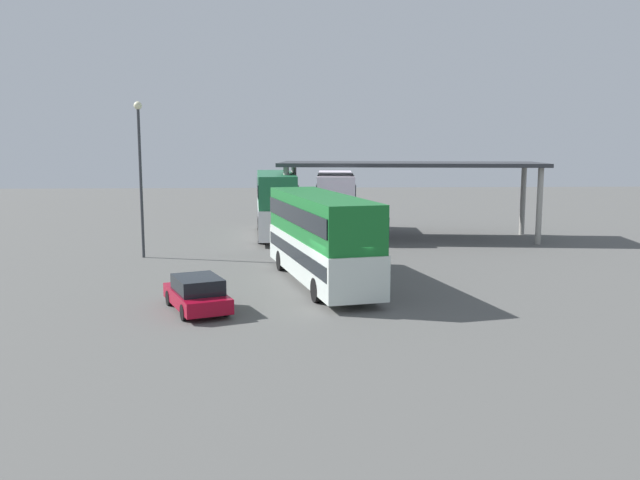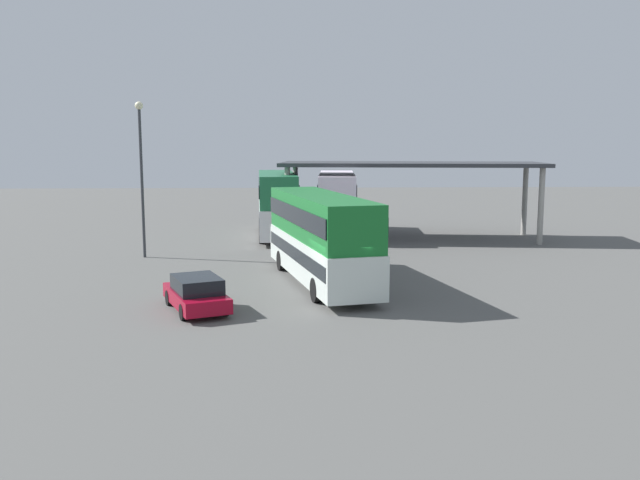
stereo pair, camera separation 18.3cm
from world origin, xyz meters
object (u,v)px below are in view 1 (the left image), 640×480
(double_decker_main, at_px, (320,235))
(parked_hatchback, at_px, (197,294))
(lamppost_tall, at_px, (140,162))
(double_decker_mid_row, at_px, (335,201))
(double_decker_near_canopy, at_px, (276,202))

(double_decker_main, distance_m, parked_hatchback, 7.07)
(parked_hatchback, bearing_deg, lamppost_tall, -1.24)
(double_decker_mid_row, distance_m, lamppost_tall, 14.78)
(double_decker_main, bearing_deg, double_decker_mid_row, -19.08)
(parked_hatchback, distance_m, lamppost_tall, 13.84)
(parked_hatchback, bearing_deg, double_decker_near_canopy, -29.42)
(double_decker_mid_row, bearing_deg, lamppost_tall, 131.42)
(lamppost_tall, bearing_deg, double_decker_mid_row, 37.71)
(double_decker_near_canopy, bearing_deg, lamppost_tall, 135.86)
(double_decker_mid_row, bearing_deg, double_decker_near_canopy, 101.36)
(double_decker_main, xyz_separation_m, double_decker_mid_row, (1.89, 16.21, 0.11))
(double_decker_mid_row, bearing_deg, double_decker_main, 177.07)
(double_decker_main, distance_m, double_decker_mid_row, 16.32)
(double_decker_mid_row, bearing_deg, parked_hatchback, 165.73)
(double_decker_main, relative_size, double_decker_near_canopy, 1.05)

